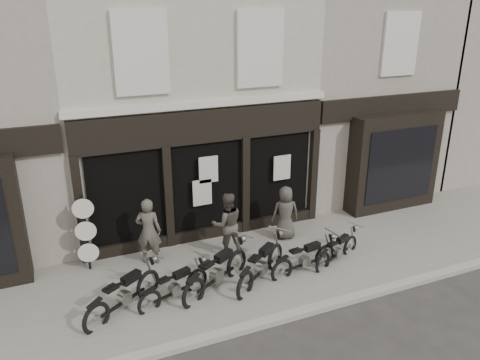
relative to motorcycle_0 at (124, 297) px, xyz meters
name	(u,v)px	position (x,y,z in m)	size (l,w,h in m)	color
ground_plane	(249,293)	(2.88, -0.36, -0.43)	(90.00, 90.00, 0.00)	#2D2B28
pavement	(235,272)	(2.88, 0.54, -0.37)	(30.00, 4.20, 0.12)	slate
kerb	(273,320)	(2.88, -1.61, -0.36)	(30.00, 0.25, 0.13)	gray
central_building	(174,86)	(2.88, 5.59, 3.65)	(7.30, 6.22, 8.34)	#B0AA97
neighbour_right	(341,77)	(9.23, 5.54, 3.61)	(5.60, 6.73, 8.34)	gray
motorcycle_0	(124,297)	(0.00, 0.00, 0.00)	(1.98, 1.47, 1.07)	black
motorcycle_1	(175,289)	(1.14, -0.03, -0.06)	(1.85, 0.93, 0.93)	black
motorcycle_2	(217,274)	(2.20, 0.03, 0.03)	(2.14, 1.47, 1.14)	black
motorcycle_3	(261,267)	(3.33, -0.07, 0.01)	(1.97, 1.58, 1.09)	black
motorcycle_4	(305,261)	(4.53, -0.14, -0.04)	(2.04, 0.62, 0.98)	black
motorcycle_5	(337,252)	(5.59, -0.04, -0.07)	(1.77, 0.96, 0.90)	black
man_left	(149,231)	(0.99, 1.81, 0.60)	(0.66, 0.43, 1.80)	#4A443C
man_centre	(227,224)	(3.03, 1.46, 0.58)	(0.86, 0.67, 1.76)	#443E37
man_right	(285,213)	(4.91, 1.65, 0.49)	(0.77, 0.50, 1.58)	#3E3A34
advert_sign_post	(86,237)	(-0.53, 2.06, 0.62)	(0.53, 0.34, 2.16)	black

